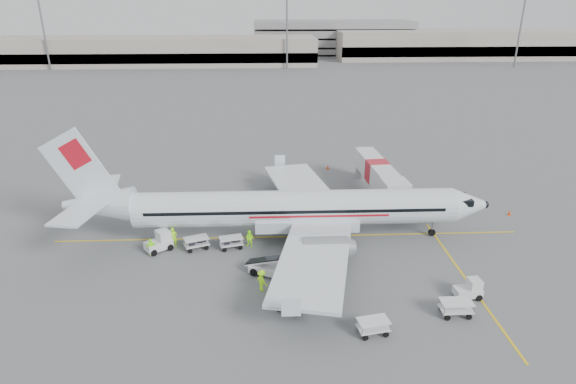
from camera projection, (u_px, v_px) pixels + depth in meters
name	position (u px, v px, depth m)	size (l,w,h in m)	color
ground	(289.00, 237.00, 45.90)	(360.00, 360.00, 0.00)	#56595B
stripe_lead	(289.00, 237.00, 45.90)	(44.00, 0.20, 0.01)	yellow
stripe_cross	(465.00, 278.00, 39.08)	(0.20, 20.00, 0.01)	yellow
terminal_west	(153.00, 51.00, 162.92)	(110.00, 22.00, 9.00)	gray
terminal_east	(456.00, 44.00, 181.31)	(90.00, 26.00, 10.00)	gray
parking_garage	(332.00, 36.00, 192.54)	(62.00, 24.00, 14.00)	slate
treeline	(270.00, 44.00, 206.87)	(300.00, 3.00, 6.00)	black
mast_west	(44.00, 34.00, 148.10)	(3.20, 1.20, 22.00)	slate
mast_center	(287.00, 33.00, 151.29)	(3.20, 1.20, 22.00)	slate
mast_east	(520.00, 32.00, 154.48)	(3.20, 1.20, 22.00)	slate
aircraft	(295.00, 186.00, 43.63)	(38.87, 30.46, 10.71)	silver
jet_bridge	(376.00, 179.00, 54.78)	(2.93, 15.62, 4.10)	silver
belt_loader	(273.00, 260.00, 39.09)	(5.13, 1.92, 2.78)	silver
tug_fore	(468.00, 289.00, 36.32)	(1.98, 1.13, 1.53)	silver
tug_mid	(291.00, 301.00, 34.85)	(1.95, 1.12, 1.51)	silver
tug_aft	(158.00, 241.00, 43.08)	(2.33, 1.33, 1.80)	silver
cart_loaded_a	(197.00, 243.00, 43.48)	(2.15, 1.27, 1.12)	silver
cart_loaded_b	(231.00, 243.00, 43.61)	(2.08, 1.23, 1.09)	silver
cart_empty_a	(373.00, 327.00, 32.44)	(2.11, 1.25, 1.10)	silver
cart_empty_b	(456.00, 308.00, 34.35)	(2.24, 1.32, 1.17)	silver
cone_nose	(509.00, 213.00, 50.40)	(0.34, 0.34, 0.55)	#E63A02
cone_port	(328.00, 167.00, 64.00)	(0.36, 0.36, 0.59)	#E63A02
crew_a	(173.00, 237.00, 43.70)	(0.69, 0.45, 1.88)	#9BFD10
crew_b	(250.00, 239.00, 43.82)	(0.77, 0.60, 1.59)	#9BFD10
crew_c	(262.00, 280.00, 37.19)	(1.13, 0.65, 1.75)	#9BFD10
crew_d	(151.00, 247.00, 42.29)	(0.95, 0.40, 1.62)	#9BFD10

